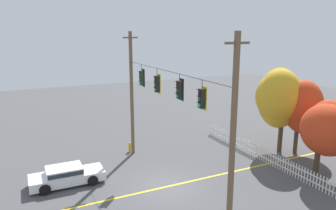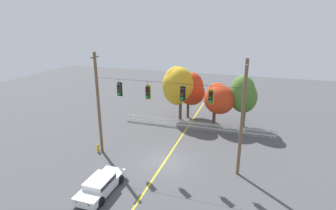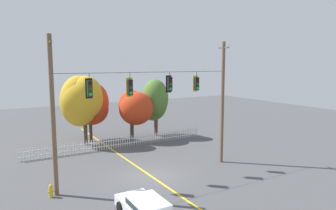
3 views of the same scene
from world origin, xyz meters
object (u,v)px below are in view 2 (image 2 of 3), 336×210
(traffic_signal_northbound_secondary, at_px, (182,94))
(autumn_maple_near_fence, at_px, (178,85))
(traffic_signal_eastbound_side, at_px, (211,97))
(fire_hydrant, at_px, (98,148))
(traffic_signal_southbound_primary, at_px, (119,89))
(autumn_maple_far_west, at_px, (243,95))
(traffic_signal_northbound_primary, at_px, (148,92))
(autumn_oak_far_east, at_px, (219,98))
(parked_car, at_px, (101,184))
(autumn_maple_mid, at_px, (192,90))

(traffic_signal_northbound_secondary, xyz_separation_m, autumn_maple_near_fence, (-3.26, 10.28, -1.86))
(traffic_signal_eastbound_side, bearing_deg, fire_hydrant, -179.10)
(traffic_signal_southbound_primary, height_order, autumn_maple_far_west, traffic_signal_southbound_primary)
(traffic_signal_northbound_primary, relative_size, autumn_oak_far_east, 0.31)
(traffic_signal_eastbound_side, height_order, autumn_maple_far_west, traffic_signal_eastbound_side)
(traffic_signal_northbound_primary, xyz_separation_m, traffic_signal_eastbound_side, (5.12, -0.00, 0.07))
(fire_hydrant, bearing_deg, parked_car, -56.35)
(traffic_signal_southbound_primary, distance_m, traffic_signal_eastbound_side, 7.70)
(autumn_maple_mid, bearing_deg, parked_car, -98.53)
(autumn_maple_far_west, distance_m, parked_car, 18.22)
(traffic_signal_northbound_secondary, bearing_deg, fire_hydrant, -178.85)
(traffic_signal_eastbound_side, xyz_separation_m, parked_car, (-6.65, -5.44, -5.55))
(parked_car, bearing_deg, autumn_oak_far_east, 67.87)
(traffic_signal_northbound_secondary, bearing_deg, traffic_signal_southbound_primary, 180.00)
(autumn_oak_far_east, xyz_separation_m, autumn_maple_far_west, (2.55, 0.74, 0.36))
(autumn_oak_far_east, distance_m, fire_hydrant, 13.99)
(traffic_signal_northbound_secondary, distance_m, autumn_oak_far_east, 10.12)
(autumn_maple_near_fence, relative_size, autumn_maple_far_west, 1.08)
(traffic_signal_eastbound_side, xyz_separation_m, fire_hydrant, (-10.17, -0.16, -5.78))
(autumn_maple_near_fence, xyz_separation_m, autumn_maple_far_west, (7.48, 0.02, -0.64))
(autumn_maple_mid, relative_size, autumn_oak_far_east, 1.14)
(autumn_maple_near_fence, bearing_deg, autumn_oak_far_east, -8.25)
(autumn_maple_far_west, bearing_deg, traffic_signal_northbound_primary, -124.63)
(autumn_oak_far_east, height_order, fire_hydrant, autumn_oak_far_east)
(traffic_signal_northbound_primary, height_order, autumn_maple_near_fence, traffic_signal_northbound_primary)
(traffic_signal_eastbound_side, xyz_separation_m, autumn_maple_far_west, (1.99, 10.30, -2.46))
(traffic_signal_eastbound_side, bearing_deg, autumn_oak_far_east, 93.31)
(traffic_signal_northbound_secondary, relative_size, autumn_maple_far_west, 0.23)
(parked_car, bearing_deg, autumn_maple_near_fence, 85.74)
(autumn_maple_near_fence, height_order, parked_car, autumn_maple_near_fence)
(parked_car, height_order, fire_hydrant, parked_car)
(traffic_signal_northbound_primary, bearing_deg, traffic_signal_eastbound_side, -0.01)
(autumn_maple_mid, relative_size, fire_hydrant, 7.46)
(autumn_maple_mid, relative_size, parked_car, 1.30)
(traffic_signal_eastbound_side, distance_m, autumn_maple_mid, 12.52)
(autumn_maple_far_west, relative_size, parked_car, 1.36)
(traffic_signal_northbound_primary, bearing_deg, autumn_maple_near_fence, 92.02)
(traffic_signal_eastbound_side, height_order, parked_car, traffic_signal_eastbound_side)
(traffic_signal_northbound_primary, height_order, autumn_maple_mid, traffic_signal_northbound_primary)
(traffic_signal_northbound_secondary, height_order, traffic_signal_eastbound_side, same)
(autumn_maple_mid, height_order, autumn_maple_far_west, autumn_maple_far_west)
(traffic_signal_northbound_secondary, distance_m, parked_car, 8.98)
(traffic_signal_southbound_primary, relative_size, parked_car, 0.34)
(autumn_maple_far_west, bearing_deg, fire_hydrant, -139.29)
(traffic_signal_northbound_secondary, bearing_deg, parked_car, -129.20)
(traffic_signal_northbound_primary, relative_size, autumn_maple_far_west, 0.26)
(autumn_oak_far_east, bearing_deg, traffic_signal_northbound_primary, -115.52)
(traffic_signal_southbound_primary, distance_m, autumn_maple_mid, 12.35)
(fire_hydrant, bearing_deg, autumn_oak_far_east, 45.33)
(autumn_oak_far_east, relative_size, fire_hydrant, 6.53)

